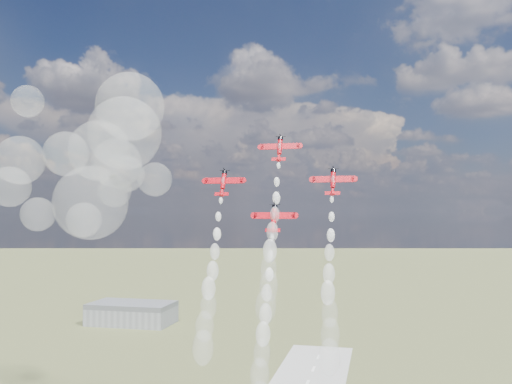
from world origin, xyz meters
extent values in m
cube|color=gray|center=(-120.00, 180.00, 5.00)|extent=(50.00, 28.00, 10.00)
cube|color=#595B60|center=(-120.00, 180.00, 11.50)|extent=(50.00, 28.00, 3.00)
cylinder|color=#BD0913|center=(0.82, 24.40, 87.78)|extent=(1.31, 3.17, 4.97)
cylinder|color=black|center=(0.82, 25.47, 90.17)|extent=(1.49, 1.75, 1.46)
cube|color=#BD0913|center=(0.82, 24.81, 87.90)|extent=(11.40, 0.95, 1.79)
cube|color=white|center=(-2.26, 24.92, 87.86)|extent=(4.48, 0.23, 0.48)
cube|color=white|center=(3.90, 24.92, 87.86)|extent=(4.48, 0.23, 0.48)
cube|color=#BD0913|center=(0.82, 22.56, 83.99)|extent=(4.11, 0.52, 0.98)
cube|color=#BD0913|center=(0.82, 21.85, 84.11)|extent=(0.13, 1.94, 1.76)
ellipsoid|color=silver|center=(0.82, 23.89, 87.90)|extent=(1.03, 1.78, 2.49)
cone|color=#BD0913|center=(0.82, 22.95, 84.64)|extent=(1.31, 2.18, 2.75)
cylinder|color=#BD0913|center=(-14.78, 19.96, 77.80)|extent=(1.31, 3.17, 4.97)
cylinder|color=black|center=(-14.78, 21.02, 80.19)|extent=(1.49, 1.75, 1.46)
cube|color=#BD0913|center=(-14.78, 20.37, 77.92)|extent=(11.40, 0.95, 1.79)
cube|color=white|center=(-17.87, 20.48, 77.88)|extent=(4.48, 0.23, 0.48)
cube|color=white|center=(-11.70, 20.48, 77.88)|extent=(4.48, 0.23, 0.48)
cube|color=#BD0913|center=(-14.78, 18.12, 74.02)|extent=(4.11, 0.52, 0.98)
cube|color=#BD0913|center=(-14.78, 17.41, 74.13)|extent=(0.13, 1.94, 1.76)
ellipsoid|color=silver|center=(-14.78, 19.45, 77.92)|extent=(1.03, 1.78, 2.49)
cone|color=#BD0913|center=(-14.78, 18.51, 74.66)|extent=(1.31, 2.18, 2.75)
cylinder|color=#BD0913|center=(16.42, 19.96, 77.80)|extent=(1.31, 3.17, 4.97)
cylinder|color=black|center=(16.42, 21.02, 80.19)|extent=(1.49, 1.75, 1.46)
cube|color=#BD0913|center=(16.42, 20.37, 77.92)|extent=(11.40, 0.95, 1.79)
cube|color=white|center=(13.34, 20.48, 77.88)|extent=(4.48, 0.23, 0.48)
cube|color=white|center=(19.50, 20.48, 77.88)|extent=(4.48, 0.23, 0.48)
cube|color=#BD0913|center=(16.42, 18.12, 74.02)|extent=(4.11, 0.52, 0.98)
cube|color=#BD0913|center=(16.42, 17.41, 74.13)|extent=(0.13, 1.94, 1.76)
ellipsoid|color=silver|center=(16.42, 19.45, 77.92)|extent=(1.03, 1.78, 2.49)
cone|color=#BD0913|center=(16.42, 18.51, 74.66)|extent=(1.31, 2.18, 2.75)
cylinder|color=#BD0913|center=(0.82, 15.52, 67.82)|extent=(1.31, 3.17, 4.97)
cylinder|color=black|center=(0.82, 16.58, 70.21)|extent=(1.49, 1.75, 1.46)
cube|color=#BD0913|center=(0.82, 15.93, 67.94)|extent=(11.40, 0.95, 1.79)
cube|color=white|center=(-2.26, 16.04, 67.90)|extent=(4.48, 0.23, 0.48)
cube|color=white|center=(3.90, 16.04, 67.90)|extent=(4.48, 0.23, 0.48)
cube|color=#BD0913|center=(0.82, 13.68, 64.04)|extent=(4.11, 0.52, 0.98)
cube|color=#BD0913|center=(0.82, 12.97, 64.15)|extent=(0.13, 1.94, 1.76)
ellipsoid|color=silver|center=(0.82, 15.01, 67.95)|extent=(1.03, 1.78, 2.49)
cone|color=#BD0913|center=(0.82, 14.07, 64.68)|extent=(1.31, 2.18, 2.75)
sphere|color=white|center=(0.93, 21.85, 82.10)|extent=(1.05, 1.05, 1.05)
sphere|color=white|center=(0.78, 19.88, 77.36)|extent=(1.56, 1.56, 1.56)
sphere|color=white|center=(1.07, 17.61, 72.76)|extent=(2.08, 2.08, 2.08)
sphere|color=white|center=(1.05, 15.68, 68.19)|extent=(2.59, 2.59, 2.59)
sphere|color=white|center=(0.67, 13.91, 63.63)|extent=(3.10, 3.10, 3.10)
sphere|color=white|center=(0.52, 11.36, 58.70)|extent=(3.61, 3.61, 3.61)
sphere|color=white|center=(0.63, 9.10, 54.20)|extent=(4.12, 4.12, 4.12)
sphere|color=white|center=(1.08, 6.88, 50.07)|extent=(4.63, 4.63, 4.63)
sphere|color=white|center=(0.72, 4.79, 45.20)|extent=(5.14, 5.14, 5.14)
sphere|color=white|center=(-14.80, 17.40, 72.12)|extent=(1.05, 1.05, 1.05)
sphere|color=white|center=(-14.90, 15.38, 67.66)|extent=(1.56, 1.56, 1.56)
sphere|color=white|center=(-14.61, 13.24, 62.90)|extent=(2.08, 2.08, 2.08)
sphere|color=white|center=(-14.62, 11.32, 58.26)|extent=(2.59, 2.59, 2.59)
sphere|color=white|center=(-14.46, 8.91, 53.36)|extent=(3.10, 3.10, 3.10)
sphere|color=white|center=(-15.14, 7.49, 48.92)|extent=(3.61, 3.61, 3.61)
sphere|color=white|center=(-14.41, 5.26, 44.72)|extent=(4.12, 4.12, 4.12)
sphere|color=white|center=(-14.92, 3.55, 39.77)|extent=(4.63, 4.63, 4.63)
sphere|color=white|center=(-14.27, 0.47, 35.25)|extent=(5.14, 5.14, 5.14)
sphere|color=white|center=(16.29, 17.43, 72.28)|extent=(1.05, 1.05, 1.05)
sphere|color=white|center=(16.39, 15.26, 67.68)|extent=(1.56, 1.56, 1.56)
sphere|color=white|center=(16.34, 13.38, 62.88)|extent=(2.08, 2.08, 2.08)
sphere|color=white|center=(16.14, 11.26, 58.52)|extent=(2.59, 2.59, 2.59)
sphere|color=white|center=(16.15, 9.32, 53.29)|extent=(3.10, 3.10, 3.10)
sphere|color=white|center=(16.08, 7.23, 48.84)|extent=(3.61, 3.61, 3.61)
sphere|color=white|center=(16.67, 5.51, 44.14)|extent=(4.12, 4.12, 4.12)
sphere|color=white|center=(16.95, 3.37, 39.47)|extent=(4.63, 4.63, 4.63)
sphere|color=white|center=(16.94, 1.13, 34.62)|extent=(5.14, 5.14, 5.14)
sphere|color=white|center=(0.84, 12.99, 62.18)|extent=(1.05, 1.05, 1.05)
sphere|color=white|center=(0.75, 11.11, 57.51)|extent=(1.56, 1.56, 1.56)
sphere|color=white|center=(0.87, 8.94, 52.80)|extent=(2.08, 2.08, 2.08)
sphere|color=white|center=(0.67, 6.54, 48.45)|extent=(2.59, 2.59, 2.59)
sphere|color=white|center=(0.73, 4.68, 43.44)|extent=(3.10, 3.10, 3.10)
sphere|color=white|center=(0.52, 2.66, 38.86)|extent=(3.61, 3.61, 3.61)
sphere|color=white|center=(0.58, 1.13, 34.63)|extent=(4.12, 4.12, 4.12)
sphere|color=white|center=(0.57, -1.38, 30.09)|extent=(4.63, 4.63, 4.63)
sphere|color=white|center=(-45.94, 23.98, 101.34)|extent=(21.02, 21.02, 21.02)
sphere|color=white|center=(-58.03, 18.59, 66.51)|extent=(10.51, 10.51, 10.51)
sphere|color=white|center=(-42.71, 14.07, 91.58)|extent=(21.16, 21.16, 21.16)
sphere|color=white|center=(-87.59, 23.58, 77.03)|extent=(13.11, 13.11, 13.11)
sphere|color=white|center=(-39.75, 29.04, 79.08)|extent=(10.68, 10.68, 10.68)
sphere|color=white|center=(-66.84, 22.52, 87.07)|extent=(14.00, 14.00, 14.00)
sphere|color=white|center=(-57.26, 36.22, 75.92)|extent=(11.02, 11.02, 11.02)
sphere|color=white|center=(-52.06, 27.48, 84.18)|extent=(15.62, 15.62, 15.62)
sphere|color=white|center=(-54.63, 16.54, 71.62)|extent=(21.94, 21.94, 21.94)
sphere|color=white|center=(-72.38, 16.59, 68.20)|extent=(10.28, 10.28, 10.28)
sphere|color=white|center=(-88.09, 29.00, 86.10)|extent=(16.24, 16.24, 16.24)
sphere|color=white|center=(-83.35, 26.02, 105.10)|extent=(10.47, 10.47, 10.47)
sphere|color=white|center=(-61.20, 33.07, 89.04)|extent=(20.11, 20.11, 20.11)
sphere|color=white|center=(-50.27, 31.05, 81.11)|extent=(11.41, 11.41, 11.41)
camera|label=1|loc=(28.80, -128.79, 69.22)|focal=38.00mm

